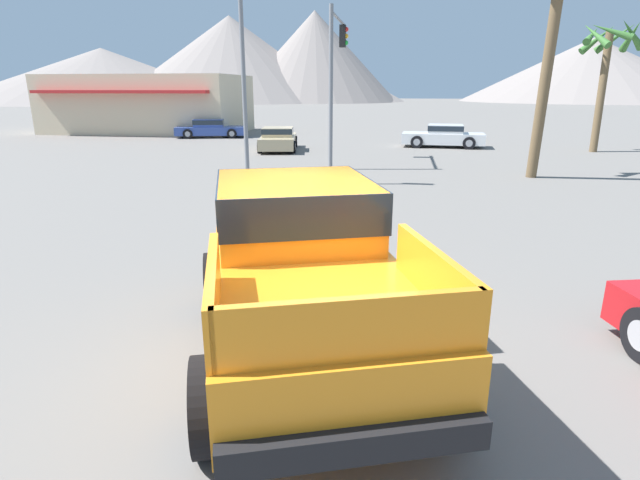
{
  "coord_description": "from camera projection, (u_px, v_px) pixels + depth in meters",
  "views": [
    {
      "loc": [
        1.01,
        -5.63,
        3.04
      ],
      "look_at": [
        0.02,
        0.55,
        1.14
      ],
      "focal_mm": 28.0,
      "sensor_mm": 36.0,
      "label": 1
    }
  ],
  "objects": [
    {
      "name": "palm_tree_tall",
      "position": [
        608.0,
        53.0,
        23.7
      ],
      "size": [
        2.82,
        2.91,
        6.11
      ],
      "color": "brown",
      "rests_on": "ground_plane"
    },
    {
      "name": "orange_pickup_truck",
      "position": [
        302.0,
        260.0,
        5.91
      ],
      "size": [
        3.51,
        5.25,
        1.95
      ],
      "rotation": [
        0.0,
        0.0,
        0.34
      ],
      "color": "orange",
      "rests_on": "ground_plane"
    },
    {
      "name": "traffic_light_main",
      "position": [
        337.0,
        59.0,
        19.85
      ],
      "size": [
        0.38,
        4.2,
        5.95
      ],
      "rotation": [
        0.0,
        0.0,
        1.57
      ],
      "color": "slate",
      "rests_on": "ground_plane"
    },
    {
      "name": "storefront_building",
      "position": [
        149.0,
        104.0,
        35.9
      ],
      "size": [
        13.36,
        8.07,
        3.94
      ],
      "color": "beige",
      "rests_on": "ground_plane"
    },
    {
      "name": "ground_plane",
      "position": [
        312.0,
        337.0,
        6.36
      ],
      "size": [
        320.0,
        320.0,
        0.0
      ],
      "primitive_type": "plane",
      "color": "slate"
    },
    {
      "name": "palm_tree_short",
      "position": [
        552.0,
        8.0,
        16.15
      ],
      "size": [
        2.94,
        2.95,
        7.33
      ],
      "color": "brown",
      "rests_on": "ground_plane"
    },
    {
      "name": "parked_car_tan",
      "position": [
        278.0,
        139.0,
        25.49
      ],
      "size": [
        2.4,
        4.43,
        1.15
      ],
      "rotation": [
        0.0,
        0.0,
        0.17
      ],
      "color": "tan",
      "rests_on": "ground_plane"
    },
    {
      "name": "parked_car_white",
      "position": [
        444.0,
        136.0,
        26.84
      ],
      "size": [
        4.42,
        2.14,
        1.19
      ],
      "rotation": [
        0.0,
        0.0,
        1.5
      ],
      "color": "white",
      "rests_on": "ground_plane"
    },
    {
      "name": "parked_car_blue",
      "position": [
        211.0,
        128.0,
        32.15
      ],
      "size": [
        4.73,
        2.86,
        1.16
      ],
      "rotation": [
        0.0,
        0.0,
        4.97
      ],
      "color": "#334C9E",
      "rests_on": "ground_plane"
    },
    {
      "name": "distant_mountain_range",
      "position": [
        309.0,
        67.0,
        119.08
      ],
      "size": [
        177.16,
        86.49,
        20.28
      ],
      "color": "gray",
      "rests_on": "ground_plane"
    },
    {
      "name": "street_lamp_post",
      "position": [
        242.0,
        32.0,
        15.2
      ],
      "size": [
        0.9,
        0.24,
        7.84
      ],
      "color": "slate",
      "rests_on": "ground_plane"
    }
  ]
}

